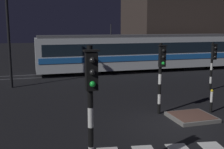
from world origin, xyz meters
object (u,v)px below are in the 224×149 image
(traffic_light_corner_far_right, at_px, (213,59))
(bollard_island_edge, at_px, (211,101))
(traffic_light_corner_near_left, at_px, (91,96))
(tram, at_px, (140,52))
(traffic_light_median_centre, at_px, (161,68))
(street_lamp_trackside_left, at_px, (7,21))

(traffic_light_corner_far_right, height_order, bollard_island_edge, traffic_light_corner_far_right)
(traffic_light_corner_near_left, height_order, tram, tram)
(traffic_light_corner_near_left, distance_m, traffic_light_corner_far_right, 12.61)
(traffic_light_corner_near_left, xyz_separation_m, bollard_island_edge, (6.67, 4.38, -1.79))
(traffic_light_median_centre, relative_size, traffic_light_corner_far_right, 1.09)
(traffic_light_corner_far_right, xyz_separation_m, bollard_island_edge, (-2.84, -3.91, -1.42))
(traffic_light_median_centre, distance_m, tram, 12.25)
(traffic_light_corner_far_right, height_order, street_lamp_trackside_left, street_lamp_trackside_left)
(traffic_light_median_centre, distance_m, bollard_island_edge, 2.93)
(traffic_light_corner_far_right, bearing_deg, street_lamp_trackside_left, 161.17)
(traffic_light_corner_far_right, relative_size, bollard_island_edge, 2.71)
(traffic_light_median_centre, height_order, tram, tram)
(traffic_light_median_centre, relative_size, street_lamp_trackside_left, 0.48)
(traffic_light_corner_near_left, relative_size, traffic_light_corner_far_right, 1.18)
(street_lamp_trackside_left, relative_size, bollard_island_edge, 6.10)
(traffic_light_median_centre, distance_m, traffic_light_corner_far_right, 6.30)
(traffic_light_median_centre, bearing_deg, tram, 72.17)
(bollard_island_edge, bearing_deg, tram, 83.74)
(traffic_light_corner_near_left, relative_size, bollard_island_edge, 3.21)
(traffic_light_corner_near_left, xyz_separation_m, tram, (7.99, 16.47, -0.60))
(street_lamp_trackside_left, relative_size, tram, 0.37)
(traffic_light_corner_near_left, xyz_separation_m, street_lamp_trackside_left, (-2.61, 12.41, 1.98))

